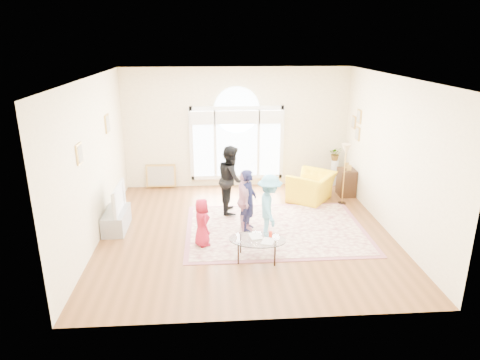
{
  "coord_description": "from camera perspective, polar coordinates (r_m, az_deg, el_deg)",
  "views": [
    {
      "loc": [
        -0.7,
        -8.24,
        3.93
      ],
      "look_at": [
        -0.1,
        0.3,
        1.05
      ],
      "focal_mm": 32.0,
      "sensor_mm": 36.0,
      "label": 1
    }
  ],
  "objects": [
    {
      "name": "coffee_table",
      "position": [
        7.88,
        2.33,
        -8.02
      ],
      "size": [
        1.13,
        0.83,
        0.54
      ],
      "rotation": [
        0.0,
        0.0,
        -0.18
      ],
      "color": "silver",
      "rests_on": "ground"
    },
    {
      "name": "ground",
      "position": [
        9.15,
        0.78,
        -6.83
      ],
      "size": [
        6.0,
        6.0,
        0.0
      ],
      "primitive_type": "plane",
      "color": "brown",
      "rests_on": "ground"
    },
    {
      "name": "child_black",
      "position": [
        9.83,
        -1.17,
        0.09
      ],
      "size": [
        0.6,
        0.77,
        1.58
      ],
      "primitive_type": "imported",
      "rotation": [
        0.0,
        0.0,
        1.58
      ],
      "color": "black",
      "rests_on": "area_rug"
    },
    {
      "name": "armchair",
      "position": [
        10.86,
        9.51,
        -0.9
      ],
      "size": [
        1.41,
        1.44,
        0.71
      ],
      "primitive_type": "imported",
      "rotation": [
        0.0,
        0.0,
        4.08
      ],
      "color": "gold",
      "rests_on": "ground"
    },
    {
      "name": "rug_border",
      "position": [
        9.25,
        4.75,
        -6.56
      ],
      "size": [
        3.8,
        2.8,
        0.01
      ],
      "primitive_type": "cube",
      "color": "#93545E",
      "rests_on": "ground"
    },
    {
      "name": "child_red",
      "position": [
        8.37,
        -5.1,
        -5.64
      ],
      "size": [
        0.45,
        0.55,
        0.96
      ],
      "primitive_type": "imported",
      "rotation": [
        0.0,
        0.0,
        1.94
      ],
      "color": "maroon",
      "rests_on": "area_rug"
    },
    {
      "name": "leaning_picture",
      "position": [
        11.89,
        -10.39,
        -1.03
      ],
      "size": [
        0.8,
        0.14,
        0.62
      ],
      "primitive_type": "cube",
      "rotation": [
        -0.14,
        0.0,
        0.0
      ],
      "color": "tan",
      "rests_on": "ground"
    },
    {
      "name": "child_blue",
      "position": [
        8.6,
        3.96,
        -3.58
      ],
      "size": [
        0.52,
        0.88,
        1.34
      ],
      "primitive_type": "imported",
      "rotation": [
        0.0,
        0.0,
        1.54
      ],
      "color": "#60B0D1",
      "rests_on": "area_rug"
    },
    {
      "name": "child_pink",
      "position": [
        8.93,
        0.62,
        -2.78
      ],
      "size": [
        0.37,
        0.79,
        1.31
      ],
      "primitive_type": "imported",
      "rotation": [
        0.0,
        0.0,
        1.63
      ],
      "color": "#E4A0B8",
      "rests_on": "area_rug"
    },
    {
      "name": "area_rug",
      "position": [
        9.25,
        4.75,
        -6.54
      ],
      "size": [
        3.6,
        2.6,
        0.02
      ],
      "primitive_type": "cube",
      "color": "beige",
      "rests_on": "ground"
    },
    {
      "name": "child_navy",
      "position": [
        8.92,
        1.14,
        -2.74
      ],
      "size": [
        0.44,
        0.56,
        1.33
      ],
      "primitive_type": "imported",
      "rotation": [
        0.0,
        0.0,
        1.28
      ],
      "color": "#171837",
      "rests_on": "area_rug"
    },
    {
      "name": "tv_console",
      "position": [
        9.53,
        -16.15,
        -5.15
      ],
      "size": [
        0.45,
        1.0,
        0.42
      ],
      "primitive_type": "cube",
      "color": "gray",
      "rests_on": "ground"
    },
    {
      "name": "television",
      "position": [
        9.35,
        -16.37,
        -2.35
      ],
      "size": [
        0.17,
        1.0,
        0.58
      ],
      "color": "black",
      "rests_on": "tv_console"
    },
    {
      "name": "floor_lamp",
      "position": [
        10.52,
        13.93,
        3.47
      ],
      "size": [
        0.31,
        0.31,
        1.51
      ],
      "color": "black",
      "rests_on": "ground"
    },
    {
      "name": "potted_plant",
      "position": [
        11.99,
        12.63,
        3.45
      ],
      "size": [
        0.4,
        0.36,
        0.38
      ],
      "primitive_type": "imported",
      "rotation": [
        0.0,
        0.0,
        -0.22
      ],
      "color": "#33722D",
      "rests_on": "plant_pedestal"
    },
    {
      "name": "plant_pedestal",
      "position": [
        12.14,
        12.45,
        0.99
      ],
      "size": [
        0.2,
        0.2,
        0.7
      ],
      "primitive_type": "cylinder",
      "color": "white",
      "rests_on": "ground"
    },
    {
      "name": "room_shell",
      "position": [
        11.34,
        -0.34,
        6.57
      ],
      "size": [
        6.0,
        6.0,
        6.0
      ],
      "color": "#FFF2C4",
      "rests_on": "ground"
    },
    {
      "name": "side_cabinet",
      "position": [
        11.4,
        13.99,
        -0.29
      ],
      "size": [
        0.4,
        0.5,
        0.7
      ],
      "primitive_type": "cube",
      "color": "black",
      "rests_on": "ground"
    }
  ]
}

